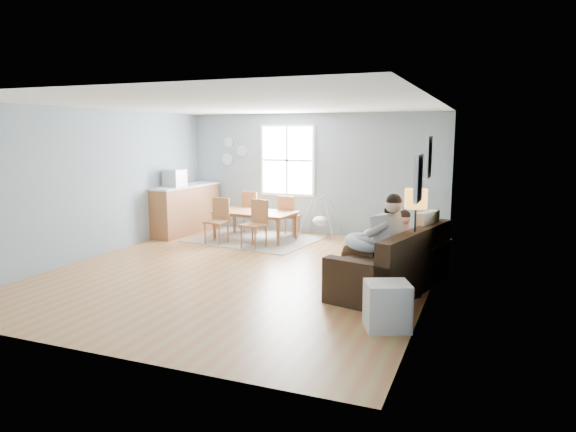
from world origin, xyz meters
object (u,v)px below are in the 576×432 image
at_px(storage_cube, 387,306).
at_px(baby_swing, 320,220).
at_px(father, 377,240).
at_px(chair_sw, 218,217).
at_px(chair_se, 256,220).
at_px(chair_nw, 252,209).
at_px(floor_lamp, 416,208).
at_px(counter, 185,209).
at_px(sofa, 395,268).
at_px(chair_ne, 288,213).
at_px(dining_table, 254,226).
at_px(toddler, 397,234).
at_px(monitor, 174,178).

distance_m(storage_cube, baby_swing, 5.36).
distance_m(father, chair_sw, 4.37).
xyz_separation_m(chair_se, chair_nw, (-0.75, 1.37, 0.00)).
bearing_deg(floor_lamp, counter, 153.06).
relative_size(sofa, chair_ne, 2.67).
bearing_deg(floor_lamp, chair_sw, 153.46).
relative_size(dining_table, baby_swing, 1.97).
bearing_deg(father, toddler, 69.90).
xyz_separation_m(dining_table, chair_ne, (0.55, 0.56, 0.21)).
height_order(chair_ne, monitor, monitor).
xyz_separation_m(sofa, chair_nw, (-3.81, 3.17, 0.22)).
xyz_separation_m(toddler, counter, (-5.18, 2.35, -0.22)).
bearing_deg(monitor, chair_se, -10.83).
xyz_separation_m(father, toddler, (0.19, 0.51, -0.00)).
bearing_deg(chair_ne, baby_swing, 15.12).
xyz_separation_m(chair_sw, counter, (-1.23, 0.66, 0.03)).
relative_size(storage_cube, dining_table, 0.37).
bearing_deg(chair_se, sofa, -30.36).
bearing_deg(counter, monitor, -91.99).
height_order(toddler, dining_table, toddler).
xyz_separation_m(chair_ne, monitor, (-2.34, -0.84, 0.77)).
distance_m(floor_lamp, monitor, 6.02).
relative_size(father, chair_nw, 1.51).
bearing_deg(chair_sw, baby_swing, 36.11).
height_order(father, floor_lamp, floor_lamp).
relative_size(toddler, counter, 0.46).
distance_m(floor_lamp, chair_sw, 4.83).
height_order(sofa, chair_se, chair_se).
relative_size(storage_cube, counter, 0.32).
bearing_deg(storage_cube, monitor, 145.02).
bearing_deg(chair_nw, baby_swing, 2.24).
distance_m(chair_se, baby_swing, 1.69).
height_order(storage_cube, chair_ne, chair_ne).
relative_size(chair_sw, chair_ne, 1.02).
bearing_deg(dining_table, counter, -177.89).
bearing_deg(monitor, sofa, -22.90).
height_order(floor_lamp, storage_cube, floor_lamp).
height_order(chair_se, monitor, monitor).
relative_size(father, counter, 0.72).
relative_size(floor_lamp, storage_cube, 2.38).
xyz_separation_m(chair_nw, counter, (-1.40, -0.59, 0.01)).
relative_size(father, chair_ne, 1.59).
xyz_separation_m(floor_lamp, storage_cube, (-0.11, -1.36, -0.97)).
height_order(storage_cube, chair_se, chair_se).
bearing_deg(monitor, chair_ne, 19.66).
distance_m(dining_table, chair_ne, 0.82).
bearing_deg(monitor, chair_nw, 34.12).
height_order(sofa, chair_nw, chair_nw).
bearing_deg(storage_cube, baby_swing, 116.26).
xyz_separation_m(dining_table, counter, (-1.78, 0.10, 0.25)).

